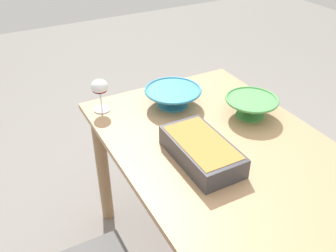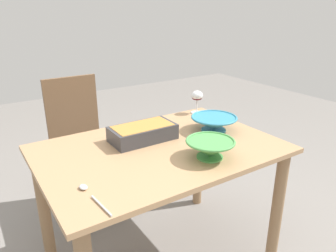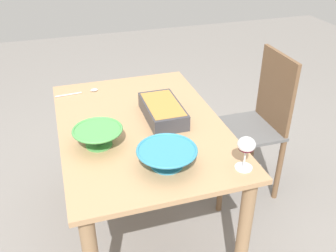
% 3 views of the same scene
% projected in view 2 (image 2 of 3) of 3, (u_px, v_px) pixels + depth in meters
% --- Properties ---
extents(dining_table, '(1.21, 0.83, 0.73)m').
position_uv_depth(dining_table, '(160.00, 169.00, 1.69)').
color(dining_table, tan).
rests_on(dining_table, ground_plane).
extents(chair, '(0.39, 0.44, 0.95)m').
position_uv_depth(chair, '(81.00, 142.00, 2.25)').
color(chair, '#595959').
rests_on(chair, ground_plane).
extents(wine_glass, '(0.08, 0.08, 0.15)m').
position_uv_depth(wine_glass, '(197.00, 97.00, 2.13)').
color(wine_glass, white).
rests_on(wine_glass, dining_table).
extents(casserole_dish, '(0.34, 0.18, 0.08)m').
position_uv_depth(casserole_dish, '(143.00, 132.00, 1.72)').
color(casserole_dish, '#38383D').
rests_on(casserole_dish, dining_table).
extents(mixing_bowl, '(0.26, 0.26, 0.09)m').
position_uv_depth(mixing_bowl, '(214.00, 123.00, 1.84)').
color(mixing_bowl, teal).
rests_on(mixing_bowl, dining_table).
extents(small_bowl, '(0.23, 0.23, 0.09)m').
position_uv_depth(small_bowl, '(210.00, 148.00, 1.51)').
color(small_bowl, '#4C994C').
rests_on(small_bowl, dining_table).
extents(serving_spoon, '(0.04, 0.25, 0.01)m').
position_uv_depth(serving_spoon, '(89.00, 193.00, 1.23)').
color(serving_spoon, silver).
rests_on(serving_spoon, dining_table).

